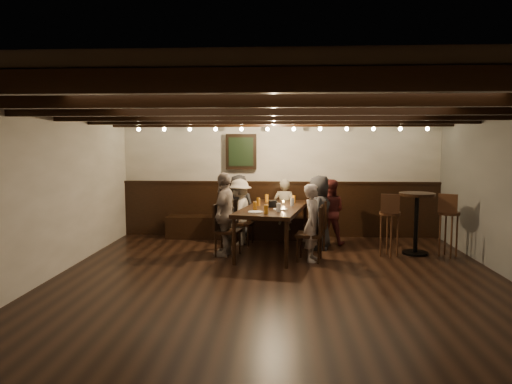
# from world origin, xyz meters

# --- Properties ---
(room) EXTENTS (7.00, 7.00, 7.00)m
(room) POSITION_xyz_m (-0.29, 2.21, 1.07)
(room) COLOR black
(room) RESTS_ON ground
(dining_table) EXTENTS (1.36, 2.29, 0.81)m
(dining_table) POSITION_xyz_m (-0.12, 2.04, 0.74)
(dining_table) COLOR black
(dining_table) RESTS_ON floor
(chair_left_near) EXTENTS (0.45, 0.45, 0.85)m
(chair_left_near) POSITION_xyz_m (-0.74, 2.62, 0.26)
(chair_left_near) COLOR black
(chair_left_near) RESTS_ON floor
(chair_left_far) EXTENTS (0.48, 0.48, 0.89)m
(chair_left_far) POSITION_xyz_m (-0.91, 1.74, 0.27)
(chair_left_far) COLOR black
(chair_left_far) RESTS_ON floor
(chair_right_near) EXTENTS (0.48, 0.48, 0.90)m
(chair_right_near) POSITION_xyz_m (0.67, 2.35, 0.27)
(chair_right_near) COLOR black
(chair_right_near) RESTS_ON floor
(chair_right_far) EXTENTS (0.49, 0.49, 0.91)m
(chair_right_far) POSITION_xyz_m (0.50, 1.46, 0.28)
(chair_right_far) COLOR black
(chair_right_far) RESTS_ON floor
(person_bench_left) EXTENTS (0.70, 0.53, 1.30)m
(person_bench_left) POSITION_xyz_m (-0.83, 3.10, 0.65)
(person_bench_left) COLOR #242427
(person_bench_left) RESTS_ON floor
(person_bench_centre) EXTENTS (0.50, 0.37, 1.23)m
(person_bench_centre) POSITION_xyz_m (0.08, 3.07, 0.61)
(person_bench_centre) COLOR gray
(person_bench_centre) RESTS_ON floor
(person_bench_right) EXTENTS (0.68, 0.58, 1.25)m
(person_bench_right) POSITION_xyz_m (0.94, 2.76, 0.62)
(person_bench_right) COLOR #5C211F
(person_bench_right) RESTS_ON floor
(person_left_near) EXTENTS (0.61, 0.88, 1.25)m
(person_left_near) POSITION_xyz_m (-0.77, 2.63, 0.63)
(person_left_near) COLOR gray
(person_left_near) RESTS_ON floor
(person_left_far) EXTENTS (0.50, 0.89, 1.43)m
(person_left_far) POSITION_xyz_m (-0.94, 1.75, 0.71)
(person_left_far) COLOR gray
(person_left_far) RESTS_ON floor
(person_right_near) EXTENTS (0.54, 0.73, 1.34)m
(person_right_near) POSITION_xyz_m (0.70, 2.34, 0.67)
(person_right_near) COLOR #28272A
(person_right_near) RESTS_ON floor
(person_right_far) EXTENTS (0.39, 0.51, 1.26)m
(person_right_far) POSITION_xyz_m (0.53, 1.46, 0.63)
(person_right_far) COLOR #A19188
(person_right_far) RESTS_ON floor
(pint_a) EXTENTS (0.07, 0.07, 0.14)m
(pint_a) POSITION_xyz_m (-0.26, 2.78, 0.88)
(pint_a) COLOR #BF7219
(pint_a) RESTS_ON dining_table
(pint_b) EXTENTS (0.07, 0.07, 0.14)m
(pint_b) POSITION_xyz_m (0.25, 2.63, 0.88)
(pint_b) COLOR #BF7219
(pint_b) RESTS_ON dining_table
(pint_c) EXTENTS (0.07, 0.07, 0.14)m
(pint_c) POSITION_xyz_m (-0.39, 2.20, 0.88)
(pint_c) COLOR #BF7219
(pint_c) RESTS_ON dining_table
(pint_d) EXTENTS (0.07, 0.07, 0.14)m
(pint_d) POSITION_xyz_m (0.21, 2.18, 0.88)
(pint_d) COLOR silver
(pint_d) RESTS_ON dining_table
(pint_e) EXTENTS (0.07, 0.07, 0.14)m
(pint_e) POSITION_xyz_m (-0.42, 1.64, 0.88)
(pint_e) COLOR #BF7219
(pint_e) RESTS_ON dining_table
(pint_f) EXTENTS (0.07, 0.07, 0.14)m
(pint_f) POSITION_xyz_m (-0.03, 1.47, 0.88)
(pint_f) COLOR silver
(pint_f) RESTS_ON dining_table
(pint_g) EXTENTS (0.07, 0.07, 0.14)m
(pint_g) POSITION_xyz_m (-0.22, 1.25, 0.88)
(pint_g) COLOR #BF7219
(pint_g) RESTS_ON dining_table
(plate_near) EXTENTS (0.24, 0.24, 0.01)m
(plate_near) POSITION_xyz_m (-0.40, 1.39, 0.81)
(plate_near) COLOR white
(plate_near) RESTS_ON dining_table
(plate_far) EXTENTS (0.24, 0.24, 0.01)m
(plate_far) POSITION_xyz_m (0.00, 1.72, 0.81)
(plate_far) COLOR white
(plate_far) RESTS_ON dining_table
(condiment_caddy) EXTENTS (0.15, 0.10, 0.12)m
(condiment_caddy) POSITION_xyz_m (-0.13, 2.00, 0.87)
(condiment_caddy) COLOR black
(condiment_caddy) RESTS_ON dining_table
(candle) EXTENTS (0.05, 0.05, 0.05)m
(candle) POSITION_xyz_m (0.06, 2.32, 0.83)
(candle) COLOR beige
(candle) RESTS_ON dining_table
(high_top_table) EXTENTS (0.60, 0.60, 1.07)m
(high_top_table) POSITION_xyz_m (2.35, 2.02, 0.70)
(high_top_table) COLOR black
(high_top_table) RESTS_ON floor
(bar_stool_left) EXTENTS (0.36, 0.38, 1.09)m
(bar_stool_left) POSITION_xyz_m (1.85, 1.81, 0.40)
(bar_stool_left) COLOR #352010
(bar_stool_left) RESTS_ON floor
(bar_stool_right) EXTENTS (0.39, 0.40, 1.09)m
(bar_stool_right) POSITION_xyz_m (2.85, 1.86, 0.40)
(bar_stool_right) COLOR #352010
(bar_stool_right) RESTS_ON floor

